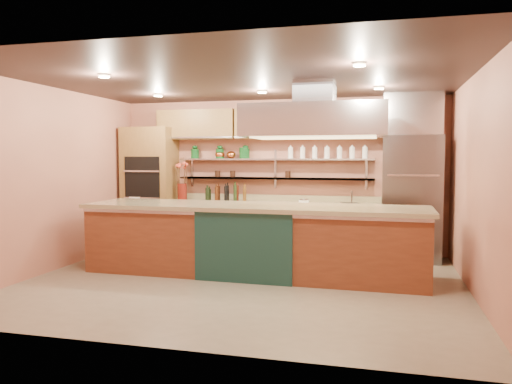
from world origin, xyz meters
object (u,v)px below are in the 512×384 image
(refrigerator, at_px, (411,198))
(kitchen_scale, at_px, (304,200))
(green_canister, at_px, (244,153))
(flower_vase, at_px, (182,192))
(island, at_px, (253,240))
(copper_kettle, at_px, (231,155))

(refrigerator, xyz_separation_m, kitchen_scale, (-1.81, 0.01, -0.07))
(refrigerator, bearing_deg, green_canister, 175.59)
(flower_vase, xyz_separation_m, green_canister, (1.15, 0.22, 0.73))
(refrigerator, distance_m, flower_vase, 4.13)
(island, relative_size, kitchen_scale, 29.03)
(flower_vase, bearing_deg, green_canister, 10.86)
(island, distance_m, flower_vase, 2.52)
(green_canister, bearing_deg, copper_kettle, 180.00)
(copper_kettle, xyz_separation_m, green_canister, (0.25, 0.00, 0.03))
(kitchen_scale, relative_size, copper_kettle, 0.98)
(refrigerator, distance_m, copper_kettle, 3.32)
(refrigerator, xyz_separation_m, island, (-2.32, -1.65, -0.53))
(flower_vase, distance_m, copper_kettle, 1.16)
(flower_vase, bearing_deg, island, -42.52)
(kitchen_scale, xyz_separation_m, green_canister, (-1.17, 0.22, 0.84))
(copper_kettle, bearing_deg, island, -64.17)
(refrigerator, xyz_separation_m, flower_vase, (-4.13, 0.01, 0.04))
(copper_kettle, bearing_deg, flower_vase, -166.28)
(island, distance_m, green_canister, 2.38)
(refrigerator, relative_size, kitchen_scale, 12.26)
(island, distance_m, copper_kettle, 2.44)
(island, bearing_deg, kitchen_scale, 74.17)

